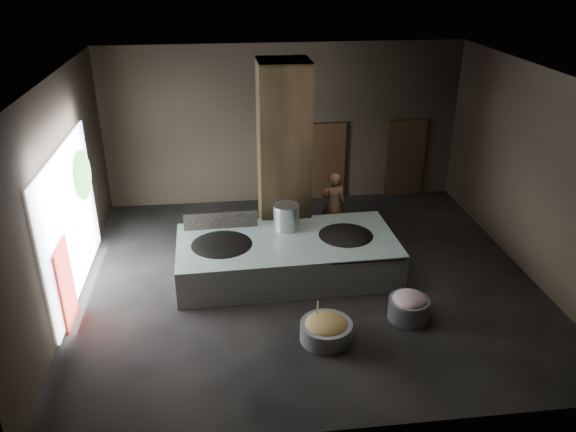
{
  "coord_description": "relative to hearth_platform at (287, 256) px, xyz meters",
  "views": [
    {
      "loc": [
        -1.74,
        -10.75,
        6.65
      ],
      "look_at": [
        -0.35,
        0.64,
        1.25
      ],
      "focal_mm": 35.0,
      "sensor_mm": 36.0,
      "label": 1
    }
  ],
  "objects": [
    {
      "name": "wok_right",
      "position": [
        1.35,
        0.05,
        0.33
      ],
      "size": [
        1.43,
        1.43,
        0.4
      ],
      "primitive_type": "ellipsoid",
      "color": "black",
      "rests_on": "hearth_platform"
    },
    {
      "name": "pillar",
      "position": [
        0.12,
        1.63,
        1.83
      ],
      "size": [
        1.2,
        1.2,
        4.5
      ],
      "primitive_type": "cube",
      "color": "black",
      "rests_on": "ground"
    },
    {
      "name": "ladle",
      "position": [
        0.29,
        -2.39,
        0.13
      ],
      "size": [
        0.09,
        0.39,
        0.7
      ],
      "primitive_type": "cylinder",
      "rotation": [
        0.49,
        0.0,
        -0.16
      ],
      "color": "#B8BDC0",
      "rests_on": "veg_basin"
    },
    {
      "name": "doorway_far",
      "position": [
        4.02,
        4.18,
        0.68
      ],
      "size": [
        1.18,
        0.08,
        2.38
      ],
      "primitive_type": "cube",
      "color": "black",
      "rests_on": "ground"
    },
    {
      "name": "floor",
      "position": [
        0.42,
        -0.27,
        -0.47
      ],
      "size": [
        10.0,
        9.0,
        0.1
      ],
      "primitive_type": "cube",
      "color": "black",
      "rests_on": "ground"
    },
    {
      "name": "left_wall",
      "position": [
        -4.63,
        -0.27,
        1.83
      ],
      "size": [
        0.1,
        9.0,
        4.5
      ],
      "primitive_type": "cube",
      "color": "black",
      "rests_on": "ground"
    },
    {
      "name": "doorway_far_glow",
      "position": [
        4.05,
        4.27,
        0.63
      ],
      "size": [
        0.89,
        0.04,
        2.09
      ],
      "primitive_type": "cube",
      "color": "#8C6647",
      "rests_on": "ground"
    },
    {
      "name": "tree_silhouette",
      "position": [
        -4.43,
        1.03,
        1.78
      ],
      "size": [
        0.28,
        1.1,
        1.1
      ],
      "primitive_type": "ellipsoid",
      "color": "#194714",
      "rests_on": "left_opening"
    },
    {
      "name": "hearth_platform",
      "position": [
        0.0,
        0.0,
        0.0
      ],
      "size": [
        4.95,
        2.47,
        0.85
      ],
      "primitive_type": "cube",
      "rotation": [
        0.0,
        0.0,
        0.03
      ],
      "color": "#B0C3B3",
      "rests_on": "ground"
    },
    {
      "name": "pavilion_sliver",
      "position": [
        -4.46,
        -1.37,
        0.43
      ],
      "size": [
        0.05,
        0.9,
        1.7
      ],
      "primitive_type": "cube",
      "color": "maroon",
      "rests_on": "ground"
    },
    {
      "name": "back_wall",
      "position": [
        0.42,
        4.28,
        1.83
      ],
      "size": [
        10.0,
        0.1,
        4.5
      ],
      "primitive_type": "cube",
      "color": "black",
      "rests_on": "ground"
    },
    {
      "name": "doorway_near_glow",
      "position": [
        1.87,
        4.4,
        0.63
      ],
      "size": [
        0.78,
        0.04,
        1.85
      ],
      "primitive_type": "cube",
      "color": "#8C6647",
      "rests_on": "ground"
    },
    {
      "name": "meat_fill",
      "position": [
        2.19,
        -2.06,
        0.03
      ],
      "size": [
        0.67,
        0.67,
        0.26
      ],
      "primitive_type": "ellipsoid",
      "color": "#B86E77",
      "rests_on": "meat_basin"
    },
    {
      "name": "meat_basin",
      "position": [
        2.19,
        -2.06,
        -0.2
      ],
      "size": [
        0.95,
        0.95,
        0.45
      ],
      "primitive_type": "cylinder",
      "rotation": [
        0.0,
        0.0,
        -0.19
      ],
      "color": "gray",
      "rests_on": "ground"
    },
    {
      "name": "left_opening",
      "position": [
        -4.53,
        -0.07,
        1.18
      ],
      "size": [
        0.04,
        4.2,
        3.1
      ],
      "primitive_type": "cube",
      "color": "white",
      "rests_on": "ground"
    },
    {
      "name": "doorway_near",
      "position": [
        1.62,
        4.18,
        0.68
      ],
      "size": [
        1.18,
        0.08,
        2.38
      ],
      "primitive_type": "cube",
      "color": "black",
      "rests_on": "ground"
    },
    {
      "name": "wok_right_rim",
      "position": [
        1.35,
        0.05,
        0.4
      ],
      "size": [
        1.46,
        1.46,
        0.05
      ],
      "primitive_type": "cylinder",
      "color": "black",
      "rests_on": "hearth_platform"
    },
    {
      "name": "splash_guard",
      "position": [
        -1.45,
        0.75,
        0.61
      ],
      "size": [
        1.7,
        0.11,
        0.42
      ],
      "primitive_type": "cube",
      "rotation": [
        0.0,
        0.0,
        0.03
      ],
      "color": "black",
      "rests_on": "hearth_platform"
    },
    {
      "name": "wok_left_rim",
      "position": [
        -1.45,
        -0.05,
        0.4
      ],
      "size": [
        1.57,
        1.57,
        0.05
      ],
      "primitive_type": "cylinder",
      "color": "black",
      "rests_on": "hearth_platform"
    },
    {
      "name": "veg_basin",
      "position": [
        0.44,
        -2.54,
        -0.24
      ],
      "size": [
        1.22,
        1.22,
        0.36
      ],
      "primitive_type": "cylinder",
      "rotation": [
        0.0,
        0.0,
        0.27
      ],
      "color": "gray",
      "rests_on": "ground"
    },
    {
      "name": "right_wall",
      "position": [
        5.47,
        -0.27,
        1.83
      ],
      "size": [
        0.1,
        9.0,
        4.5
      ],
      "primitive_type": "cube",
      "color": "black",
      "rests_on": "ground"
    },
    {
      "name": "wok_left",
      "position": [
        -1.45,
        -0.05,
        0.33
      ],
      "size": [
        1.54,
        1.54,
        0.42
      ],
      "primitive_type": "ellipsoid",
      "color": "black",
      "rests_on": "hearth_platform"
    },
    {
      "name": "veg_fill",
      "position": [
        0.44,
        -2.54,
        -0.07
      ],
      "size": [
        0.81,
        0.81,
        0.25
      ],
      "primitive_type": "ellipsoid",
      "color": "olive",
      "rests_on": "veg_basin"
    },
    {
      "name": "ceiling",
      "position": [
        0.42,
        -0.27,
        4.13
      ],
      "size": [
        10.0,
        9.0,
        0.1
      ],
      "primitive_type": "cube",
      "color": "black",
      "rests_on": "back_wall"
    },
    {
      "name": "cook",
      "position": [
        1.41,
        1.81,
        0.42
      ],
      "size": [
        0.65,
        0.45,
        1.68
      ],
      "primitive_type": "imported",
      "rotation": [
        0.0,
        0.0,
        3.05
      ],
      "color": "#9B6D4F",
      "rests_on": "ground"
    },
    {
      "name": "front_wall",
      "position": [
        0.42,
        -4.82,
        1.83
      ],
      "size": [
        10.0,
        0.1,
        4.5
      ],
      "primitive_type": "cube",
      "color": "black",
      "rests_on": "ground"
    },
    {
      "name": "platform_cap",
      "position": [
        0.0,
        0.0,
        0.39
      ],
      "size": [
        4.78,
        2.29,
        0.03
      ],
      "primitive_type": "cube",
      "color": "black",
      "rests_on": "hearth_platform"
    },
    {
      "name": "stock_pot",
      "position": [
        0.05,
        0.55,
        0.71
      ],
      "size": [
        0.59,
        0.59,
        0.64
      ],
      "primitive_type": "cylinder",
      "color": "#B8BDC0",
      "rests_on": "hearth_platform"
    }
  ]
}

